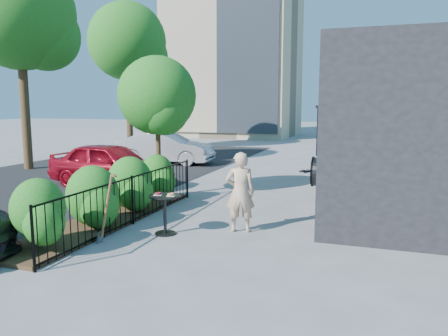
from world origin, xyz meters
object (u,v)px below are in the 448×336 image
at_px(street_tree_far, 128,46).
at_px(woman, 240,192).
at_px(shovel, 105,213).
at_px(cafe_table, 165,207).
at_px(car_silver, 166,148).
at_px(street_tree_near, 20,21).
at_px(patio_tree, 159,100).
at_px(car_red, 111,164).

xyz_separation_m(street_tree_far, woman, (10.86, -13.73, -5.07)).
bearing_deg(shovel, street_tree_far, 119.49).
height_order(cafe_table, car_silver, car_silver).
relative_size(street_tree_far, car_silver, 1.93).
height_order(street_tree_far, cafe_table, street_tree_far).
bearing_deg(woman, street_tree_near, -44.84).
height_order(street_tree_far, woman, street_tree_far).
xyz_separation_m(street_tree_far, car_silver, (4.58, -4.61, -5.21)).
bearing_deg(car_silver, cafe_table, -157.79).
height_order(shovel, car_silver, car_silver).
height_order(patio_tree, cafe_table, patio_tree).
bearing_deg(woman, shovel, 19.52).
bearing_deg(car_silver, shovel, -163.37).
bearing_deg(cafe_table, car_silver, 116.47).
bearing_deg(patio_tree, street_tree_near, 157.43).
xyz_separation_m(car_red, car_silver, (-0.78, 5.54, -0.01)).
xyz_separation_m(cafe_table, car_silver, (-4.88, 9.80, 0.14)).
height_order(street_tree_near, car_red, street_tree_near).
distance_m(street_tree_far, shovel, 18.41).
xyz_separation_m(patio_tree, street_tree_far, (-7.70, 11.20, 3.15)).
distance_m(street_tree_far, cafe_table, 18.06).
bearing_deg(shovel, patio_tree, 103.30).
relative_size(cafe_table, car_silver, 0.20).
xyz_separation_m(woman, car_red, (-5.49, 3.57, -0.13)).
bearing_deg(car_silver, woman, -149.70).
distance_m(street_tree_near, shovel, 12.55).
height_order(woman, car_silver, woman).
relative_size(street_tree_near, woman, 4.91).
height_order(patio_tree, street_tree_near, street_tree_near).
distance_m(woman, car_silver, 11.07).
height_order(patio_tree, street_tree_far, street_tree_far).
xyz_separation_m(patio_tree, woman, (3.16, -2.53, -1.92)).
bearing_deg(street_tree_near, shovel, -40.24).
bearing_deg(woman, patio_tree, -55.68).
bearing_deg(woman, car_red, -50.08).
relative_size(patio_tree, cafe_table, 4.52).
xyz_separation_m(street_tree_near, shovel, (8.68, -7.35, -5.30)).
bearing_deg(street_tree_far, car_red, -62.13).
bearing_deg(cafe_table, street_tree_near, 145.87).
xyz_separation_m(patio_tree, car_red, (-2.33, 1.04, -2.05)).
xyz_separation_m(street_tree_near, woman, (10.86, -5.73, -5.07)).
xyz_separation_m(street_tree_near, car_red, (5.37, -2.16, -5.20)).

